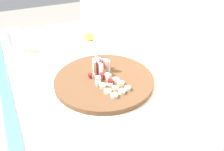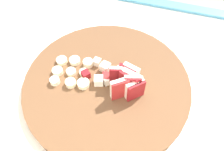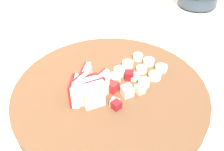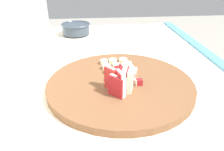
% 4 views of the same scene
% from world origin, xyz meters
% --- Properties ---
extents(tile_backsplash, '(2.40, 0.04, 1.50)m').
position_xyz_m(tile_backsplash, '(0.00, 0.41, 0.75)').
color(tile_backsplash, silver).
rests_on(tile_backsplash, ground).
extents(cutting_board, '(0.42, 0.42, 0.02)m').
position_xyz_m(cutting_board, '(0.06, 0.00, 0.92)').
color(cutting_board, brown).
rests_on(cutting_board, tiled_countertop).
extents(apple_wedge_fan, '(0.09, 0.08, 0.06)m').
position_xyz_m(apple_wedge_fan, '(0.00, 0.01, 0.96)').
color(apple_wedge_fan, maroon).
rests_on(apple_wedge_fan, cutting_board).
extents(apple_dice_pile, '(0.11, 0.08, 0.02)m').
position_xyz_m(apple_dice_pile, '(0.06, -0.01, 0.94)').
color(apple_dice_pile, maroon).
rests_on(apple_dice_pile, cutting_board).
extents(banana_slice_rows, '(0.11, 0.10, 0.02)m').
position_xyz_m(banana_slice_rows, '(0.15, -0.00, 0.93)').
color(banana_slice_rows, '#F4EAC6').
rests_on(banana_slice_rows, cutting_board).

